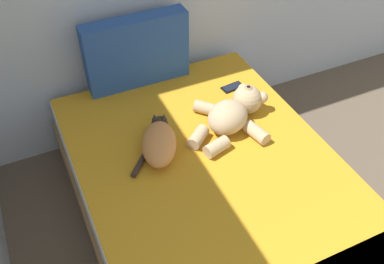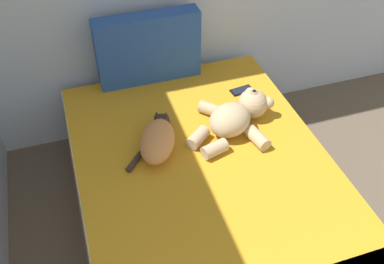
{
  "view_description": "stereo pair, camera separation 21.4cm",
  "coord_description": "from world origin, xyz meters",
  "px_view_note": "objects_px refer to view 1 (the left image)",
  "views": [
    {
      "loc": [
        0.4,
        1.5,
        2.25
      ],
      "look_at": [
        1.16,
        3.14,
        0.59
      ],
      "focal_mm": 40.47,
      "sensor_mm": 36.0,
      "label": 1
    },
    {
      "loc": [
        0.6,
        1.42,
        2.25
      ],
      "look_at": [
        1.16,
        3.14,
        0.59
      ],
      "focal_mm": 40.47,
      "sensor_mm": 36.0,
      "label": 2
    }
  ],
  "objects_px": {
    "patterned_cushion": "(137,52)",
    "teddy_bear": "(233,113)",
    "cat": "(159,142)",
    "cell_phone": "(233,87)",
    "bed": "(212,200)"
  },
  "relations": [
    {
      "from": "patterned_cushion",
      "to": "teddy_bear",
      "type": "bearing_deg",
      "value": -60.45
    },
    {
      "from": "cat",
      "to": "cell_phone",
      "type": "height_order",
      "value": "cat"
    },
    {
      "from": "teddy_bear",
      "to": "patterned_cushion",
      "type": "bearing_deg",
      "value": 119.55
    },
    {
      "from": "cat",
      "to": "teddy_bear",
      "type": "height_order",
      "value": "teddy_bear"
    },
    {
      "from": "patterned_cushion",
      "to": "cell_phone",
      "type": "distance_m",
      "value": 0.67
    },
    {
      "from": "cat",
      "to": "teddy_bear",
      "type": "xyz_separation_m",
      "value": [
        0.49,
        0.04,
        0.01
      ]
    },
    {
      "from": "bed",
      "to": "teddy_bear",
      "type": "distance_m",
      "value": 0.53
    },
    {
      "from": "bed",
      "to": "cell_phone",
      "type": "xyz_separation_m",
      "value": [
        0.45,
        0.6,
        0.27
      ]
    },
    {
      "from": "cat",
      "to": "bed",
      "type": "bearing_deg",
      "value": -49.96
    },
    {
      "from": "teddy_bear",
      "to": "cell_phone",
      "type": "distance_m",
      "value": 0.37
    },
    {
      "from": "patterned_cushion",
      "to": "cell_phone",
      "type": "bearing_deg",
      "value": -31.41
    },
    {
      "from": "patterned_cushion",
      "to": "cat",
      "type": "distance_m",
      "value": 0.71
    },
    {
      "from": "cat",
      "to": "cell_phone",
      "type": "distance_m",
      "value": 0.75
    },
    {
      "from": "bed",
      "to": "cell_phone",
      "type": "bearing_deg",
      "value": 53.58
    },
    {
      "from": "teddy_bear",
      "to": "cell_phone",
      "type": "xyz_separation_m",
      "value": [
        0.17,
        0.31,
        -0.08
      ]
    }
  ]
}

